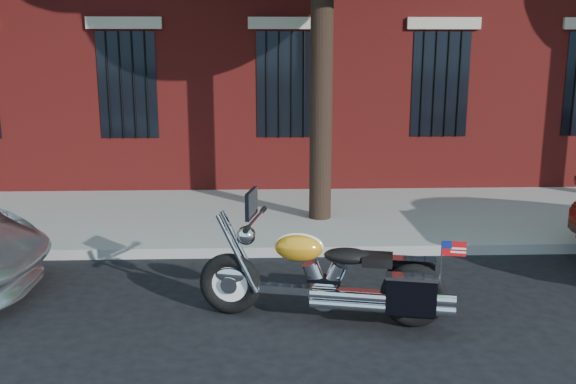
{
  "coord_description": "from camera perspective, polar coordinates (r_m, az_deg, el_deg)",
  "views": [
    {
      "loc": [
        -0.41,
        -7.36,
        2.94
      ],
      "look_at": [
        -0.11,
        0.8,
        1.07
      ],
      "focal_mm": 40.0,
      "sensor_mm": 36.0,
      "label": 1
    }
  ],
  "objects": [
    {
      "name": "sidewalk",
      "position": [
        11.01,
        0.08,
        -2.19
      ],
      "size": [
        40.0,
        3.6,
        0.15
      ],
      "primitive_type": "cube",
      "color": "gray",
      "rests_on": "ground"
    },
    {
      "name": "curb",
      "position": [
        9.21,
        0.54,
        -5.23
      ],
      "size": [
        40.0,
        0.16,
        0.15
      ],
      "primitive_type": "cube",
      "color": "gray",
      "rests_on": "ground"
    },
    {
      "name": "ground",
      "position": [
        7.94,
        1.01,
        -8.85
      ],
      "size": [
        120.0,
        120.0,
        0.0
      ],
      "primitive_type": "plane",
      "color": "black",
      "rests_on": "ground"
    },
    {
      "name": "motorcycle",
      "position": [
        6.97,
        4.02,
        -7.78
      ],
      "size": [
        2.72,
        1.18,
        1.43
      ],
      "rotation": [
        0.0,
        0.0,
        -0.21
      ],
      "color": "black",
      "rests_on": "ground"
    }
  ]
}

